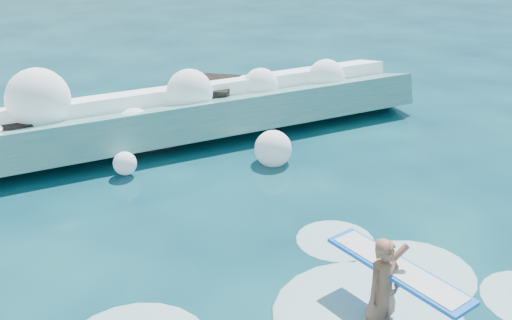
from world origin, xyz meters
name	(u,v)px	position (x,y,z in m)	size (l,w,h in m)	color
ground	(231,274)	(0.00, 0.00, 0.00)	(200.00, 200.00, 0.00)	#072A3C
breaking_wave	(98,128)	(-0.83, 7.09, 0.58)	(19.38, 2.96, 1.67)	teal
rock_cluster	(117,123)	(-0.18, 7.63, 0.44)	(8.38, 3.19, 1.37)	black
surfer_with_board	(386,287)	(1.67, -2.29, 0.69)	(1.17, 3.02, 1.88)	#995C47
wave_spray	(61,116)	(-1.77, 6.97, 1.13)	(15.62, 4.69, 2.46)	white
surf_foam	(341,319)	(1.10, -1.95, 0.00)	(8.59, 5.61, 0.16)	silver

